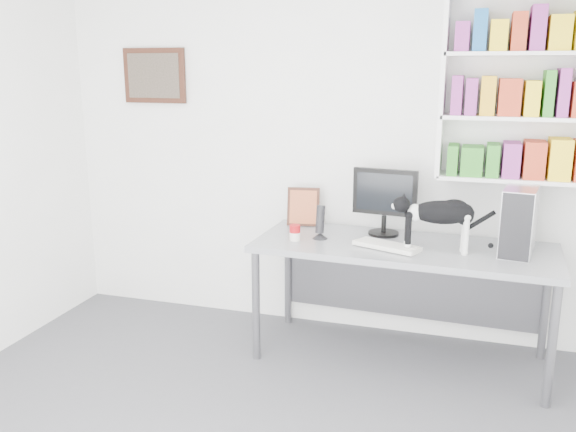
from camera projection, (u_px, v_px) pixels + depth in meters
The scene contains 11 objects.
room at pixel (203, 212), 2.68m from camera, with size 4.01×4.01×2.70m.
bookshelf at pixel (524, 86), 3.88m from camera, with size 1.03×0.28×1.24m, color white.
wall_art at pixel (154, 76), 4.75m from camera, with size 0.52×0.04×0.42m, color #3F1F14.
desk at pixel (401, 303), 4.14m from camera, with size 1.97×0.77×0.82m, color gray.
monitor at pixel (385, 202), 4.23m from camera, with size 0.45×0.21×0.48m, color black.
keyboard at pixel (387, 246), 3.96m from camera, with size 0.43×0.16×0.03m, color silver.
pc_tower at pixel (519, 220), 3.84m from camera, with size 0.19×0.42×0.42m, color #ACACB1.
speaker at pixel (320, 221), 4.16m from camera, with size 0.11×0.11×0.24m, color black.
leaning_print at pixel (303, 206), 4.50m from camera, with size 0.24×0.09×0.29m, color #3F1F14.
soup_can at pixel (295, 233), 4.13m from camera, with size 0.07×0.07×0.11m, color #A60E13.
cat at pixel (439, 225), 3.84m from camera, with size 0.57×0.15×0.35m, color black, non-canonical shape.
Camera 1 is at (1.12, -2.38, 1.98)m, focal length 38.00 mm.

